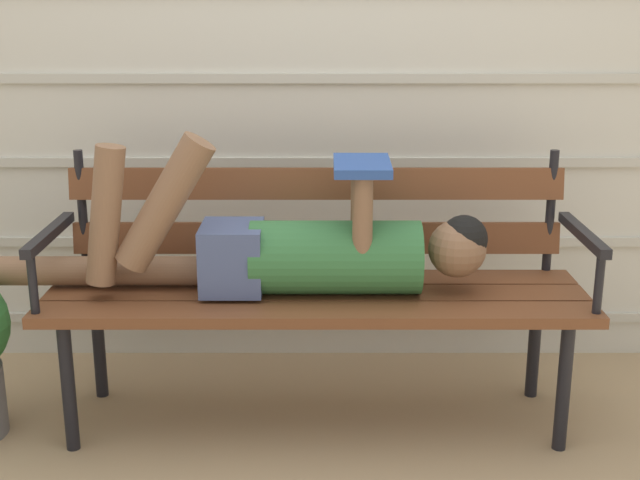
% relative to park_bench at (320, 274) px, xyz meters
% --- Properties ---
extents(ground_plane, '(12.00, 12.00, 0.00)m').
position_rel_park_bench_xyz_m(ground_plane, '(-0.00, -0.13, -0.51)').
color(ground_plane, tan).
extents(house_siding, '(4.09, 0.08, 2.23)m').
position_rel_park_bench_xyz_m(house_siding, '(-0.00, 0.53, 0.61)').
color(house_siding, beige).
rests_on(house_siding, ground).
extents(park_bench, '(1.79, 0.51, 0.90)m').
position_rel_park_bench_xyz_m(park_bench, '(0.00, 0.00, 0.00)').
color(park_bench, brown).
rests_on(park_bench, ground).
extents(reclining_person, '(1.78, 0.25, 0.54)m').
position_rel_park_bench_xyz_m(reclining_person, '(-0.09, -0.07, 0.11)').
color(reclining_person, '#33703D').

